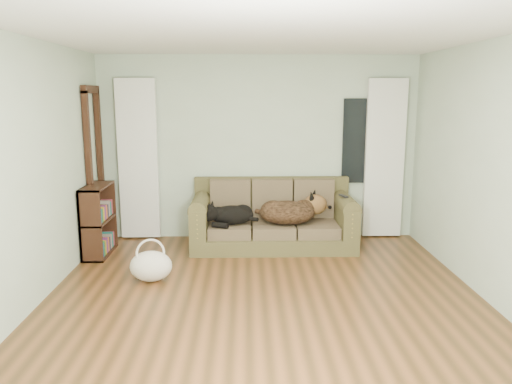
{
  "coord_description": "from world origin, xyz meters",
  "views": [
    {
      "loc": [
        -0.18,
        -4.61,
        2.06
      ],
      "look_at": [
        -0.05,
        1.6,
        0.84
      ],
      "focal_mm": 35.0,
      "sensor_mm": 36.0,
      "label": 1
    }
  ],
  "objects_px": {
    "tote_bag": "(151,267)",
    "bookshelf": "(98,217)",
    "dog_black_lab": "(229,214)",
    "dog_shepherd": "(290,213)",
    "sofa": "(273,215)"
  },
  "relations": [
    {
      "from": "dog_black_lab",
      "to": "dog_shepherd",
      "type": "distance_m",
      "value": 0.82
    },
    {
      "from": "tote_bag",
      "to": "dog_black_lab",
      "type": "bearing_deg",
      "value": 53.89
    },
    {
      "from": "tote_bag",
      "to": "dog_shepherd",
      "type": "bearing_deg",
      "value": 35.37
    },
    {
      "from": "dog_black_lab",
      "to": "tote_bag",
      "type": "bearing_deg",
      "value": -129.99
    },
    {
      "from": "dog_black_lab",
      "to": "bookshelf",
      "type": "distance_m",
      "value": 1.7
    },
    {
      "from": "tote_bag",
      "to": "bookshelf",
      "type": "relative_size",
      "value": 0.52
    },
    {
      "from": "sofa",
      "to": "bookshelf",
      "type": "bearing_deg",
      "value": -173.01
    },
    {
      "from": "dog_shepherd",
      "to": "bookshelf",
      "type": "height_order",
      "value": "bookshelf"
    },
    {
      "from": "sofa",
      "to": "dog_black_lab",
      "type": "bearing_deg",
      "value": -170.31
    },
    {
      "from": "dog_shepherd",
      "to": "tote_bag",
      "type": "distance_m",
      "value": 2.07
    },
    {
      "from": "sofa",
      "to": "dog_shepherd",
      "type": "height_order",
      "value": "sofa"
    },
    {
      "from": "bookshelf",
      "to": "tote_bag",
      "type": "bearing_deg",
      "value": -44.02
    },
    {
      "from": "sofa",
      "to": "dog_shepherd",
      "type": "xyz_separation_m",
      "value": [
        0.23,
        -0.07,
        0.04
      ]
    },
    {
      "from": "dog_shepherd",
      "to": "tote_bag",
      "type": "xyz_separation_m",
      "value": [
        -1.66,
        -1.18,
        -0.33
      ]
    },
    {
      "from": "sofa",
      "to": "dog_shepherd",
      "type": "relative_size",
      "value": 2.81
    }
  ]
}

